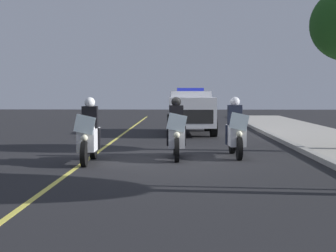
% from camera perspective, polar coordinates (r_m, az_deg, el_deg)
% --- Properties ---
extents(ground_plane, '(80.00, 80.00, 0.00)m').
position_cam_1_polar(ground_plane, '(13.70, -0.02, -3.83)').
color(ground_plane, black).
extents(curb_strip, '(48.00, 0.24, 0.15)m').
position_cam_1_polar(curb_strip, '(14.20, 16.91, -3.42)').
color(curb_strip, '#9E9B93').
rests_on(curb_strip, ground).
extents(lane_stripe_center, '(48.00, 0.12, 0.01)m').
position_cam_1_polar(lane_stripe_center, '(13.93, -9.13, -3.73)').
color(lane_stripe_center, '#E0D14C').
rests_on(lane_stripe_center, ground).
extents(police_motorcycle_lead_left, '(2.14, 0.57, 1.72)m').
position_cam_1_polar(police_motorcycle_lead_left, '(13.06, -9.14, -1.17)').
color(police_motorcycle_lead_left, black).
rests_on(police_motorcycle_lead_left, ground).
extents(police_motorcycle_lead_right, '(2.14, 0.57, 1.72)m').
position_cam_1_polar(police_motorcycle_lead_right, '(13.73, 0.97, -0.88)').
color(police_motorcycle_lead_right, black).
rests_on(police_motorcycle_lead_right, ground).
extents(police_motorcycle_trailing, '(2.14, 0.57, 1.72)m').
position_cam_1_polar(police_motorcycle_trailing, '(14.23, 7.84, -0.74)').
color(police_motorcycle_trailing, black).
rests_on(police_motorcycle_trailing, ground).
extents(police_suv, '(4.95, 2.18, 2.05)m').
position_cam_1_polar(police_suv, '(22.05, 2.60, 1.88)').
color(police_suv, silver).
rests_on(police_suv, ground).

